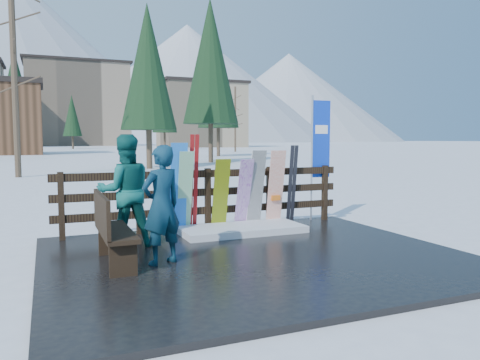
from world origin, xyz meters
name	(u,v)px	position (x,y,z in m)	size (l,w,h in m)	color
ground	(256,260)	(0.00, 0.00, 0.00)	(700.00, 700.00, 0.00)	white
deck	(256,257)	(0.00, 0.00, 0.04)	(6.00, 5.00, 0.08)	black
fence	(208,194)	(0.00, 2.20, 0.74)	(5.60, 0.10, 1.15)	black
snow_patch	(242,229)	(0.45, 1.60, 0.14)	(2.25, 1.00, 0.12)	white
bench	(110,227)	(-2.05, 0.24, 0.60)	(0.40, 1.50, 0.97)	black
snowboard_0	(178,188)	(-0.63, 1.98, 0.90)	(0.30, 0.03, 1.64)	#247AF0
snowboard_1	(185,192)	(-0.51, 1.98, 0.82)	(0.26, 0.03, 1.51)	white
snowboard_2	(221,194)	(0.18, 1.98, 0.75)	(0.29, 0.03, 1.36)	#C2DE05
snowboard_3	(244,194)	(0.65, 1.98, 0.74)	(0.27, 0.03, 1.37)	silver
snowboard_4	(256,189)	(0.91, 1.98, 0.82)	(0.30, 0.03, 1.51)	black
snowboard_5	(276,188)	(1.33, 1.98, 0.82)	(0.31, 0.03, 1.50)	white
ski_pair_a	(193,183)	(-0.33, 2.05, 0.97)	(0.16, 0.25, 1.79)	maroon
ski_pair_b	(292,185)	(1.73, 2.05, 0.87)	(0.17, 0.20, 1.58)	black
rental_flag	(319,144)	(2.47, 2.25, 1.69)	(0.45, 0.04, 2.60)	silver
person_front	(162,205)	(-1.39, 0.05, 0.89)	(0.59, 0.39, 1.62)	#0F485A
person_back	(125,191)	(-1.68, 1.25, 0.97)	(0.86, 0.67, 1.77)	#115D58
resort_buildings	(60,106)	(1.03, 115.41, 9.81)	(73.00, 87.60, 22.60)	tan
trees	(92,104)	(2.33, 50.31, 5.79)	(42.31, 68.82, 12.55)	#382B1E
mountains	(29,64)	(-10.50, 328.41, 50.20)	(520.00, 260.00, 120.00)	white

